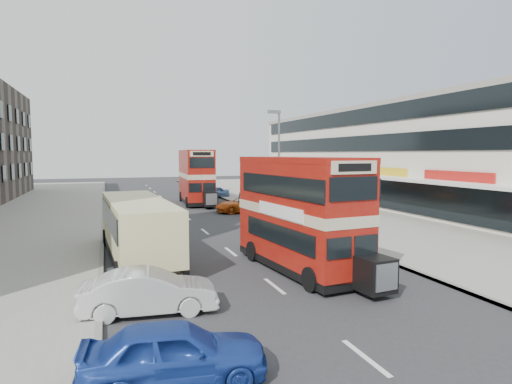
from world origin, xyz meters
name	(u,v)px	position (x,y,z in m)	size (l,w,h in m)	color
ground	(297,304)	(0.00, 0.00, 0.00)	(160.00, 160.00, 0.00)	#28282B
road_surface	(188,218)	(0.00, 20.00, 0.01)	(12.00, 90.00, 0.01)	#28282B
pavement_right	(329,211)	(12.00, 20.00, 0.07)	(12.00, 90.00, 0.15)	gray
pavement_left	(10,226)	(-12.00, 20.00, 0.07)	(12.00, 90.00, 0.15)	gray
kerb_left	(103,221)	(-6.10, 20.00, 0.07)	(0.20, 90.00, 0.16)	gray
kerb_right	(264,214)	(6.10, 20.00, 0.07)	(0.20, 90.00, 0.16)	gray
commercial_row	(395,156)	(19.95, 22.00, 4.70)	(9.90, 46.20, 9.30)	beige
street_lamp	(278,155)	(6.52, 18.00, 4.78)	(1.00, 0.20, 8.12)	slate
bus_main	(300,213)	(1.79, 3.70, 2.42)	(3.11, 8.42, 4.60)	black
bus_second	(196,177)	(2.49, 29.32, 2.67)	(2.99, 9.32, 5.06)	black
coach	(137,227)	(-4.49, 7.95, 1.53)	(3.10, 9.94, 2.60)	black
car_left_near	(175,352)	(-4.51, -3.66, 0.68)	(1.60, 3.97, 1.35)	#1B3A98
car_left_front	(149,292)	(-4.64, 0.69, 0.68)	(1.44, 4.12, 1.36)	silver
car_right_a	(284,217)	(5.22, 13.56, 0.73)	(2.04, 5.02, 1.46)	maroon
car_right_b	(244,205)	(4.99, 21.80, 0.66)	(2.19, 4.74, 1.32)	orange
car_right_c	(212,192)	(5.27, 34.31, 0.64)	(1.51, 3.75, 1.28)	#608BC1
pedestrian_near	(322,212)	(8.05, 13.69, 0.94)	(0.59, 0.40, 1.59)	gray
cyclist	(242,205)	(4.58, 20.94, 0.72)	(0.75, 1.83, 2.13)	gray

